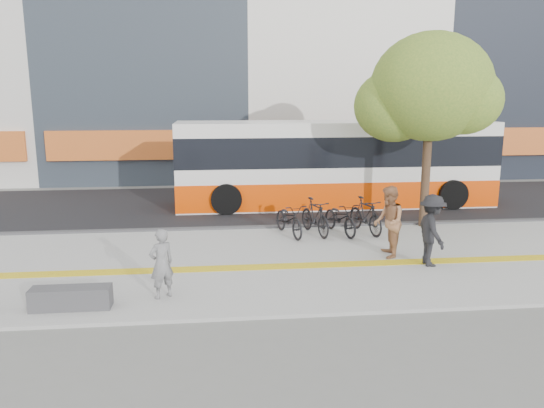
{
  "coord_description": "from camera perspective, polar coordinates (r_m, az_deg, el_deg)",
  "views": [
    {
      "loc": [
        0.41,
        -11.7,
        4.38
      ],
      "look_at": [
        1.86,
        2.0,
        1.5
      ],
      "focal_mm": 34.83,
      "sensor_mm": 36.0,
      "label": 1
    }
  ],
  "objects": [
    {
      "name": "bus",
      "position": [
        20.91,
        6.83,
        4.09
      ],
      "size": [
        12.32,
        2.92,
        3.28
      ],
      "color": "white",
      "rests_on": "street"
    },
    {
      "name": "street",
      "position": [
        21.16,
        -7.04,
        -0.15
      ],
      "size": [
        40.0,
        8.0,
        0.06
      ],
      "primitive_type": "cube",
      "color": "black",
      "rests_on": "ground"
    },
    {
      "name": "tactile_strip",
      "position": [
        13.42,
        -7.55,
        -6.97
      ],
      "size": [
        40.0,
        0.45,
        0.01
      ],
      "primitive_type": "cube",
      "color": "yellow",
      "rests_on": "sidewalk"
    },
    {
      "name": "bench",
      "position": [
        11.66,
        -20.89,
        -9.46
      ],
      "size": [
        1.6,
        0.45,
        0.45
      ],
      "primitive_type": "cube",
      "color": "#38383A",
      "rests_on": "sidewalk"
    },
    {
      "name": "pedestrian_tan",
      "position": [
        14.39,
        12.49,
        -1.9
      ],
      "size": [
        0.86,
        1.03,
        1.92
      ],
      "primitive_type": "imported",
      "rotation": [
        0.0,
        0.0,
        -1.72
      ],
      "color": "#A06C47",
      "rests_on": "sidewalk"
    },
    {
      "name": "seated_woman",
      "position": [
        11.53,
        -11.86,
        -6.33
      ],
      "size": [
        0.66,
        0.61,
        1.52
      ],
      "primitive_type": "imported",
      "rotation": [
        0.0,
        0.0,
        3.72
      ],
      "color": "black",
      "rests_on": "sidewalk"
    },
    {
      "name": "ground",
      "position": [
        12.5,
        -7.64,
        -8.81
      ],
      "size": [
        120.0,
        120.0,
        0.0
      ],
      "primitive_type": "plane",
      "color": "slate",
      "rests_on": "ground"
    },
    {
      "name": "curb",
      "position": [
        17.26,
        -7.23,
        -2.75
      ],
      "size": [
        40.0,
        0.25,
        0.14
      ],
      "primitive_type": "cube",
      "color": "#38383A",
      "rests_on": "ground"
    },
    {
      "name": "bicycle_row",
      "position": [
        16.5,
        5.92,
        -1.45
      ],
      "size": [
        3.51,
        2.04,
        1.13
      ],
      "color": "black",
      "rests_on": "sidewalk"
    },
    {
      "name": "street_tree",
      "position": [
        17.86,
        16.58,
        11.76
      ],
      "size": [
        4.4,
        3.8,
        6.31
      ],
      "color": "#3B251B",
      "rests_on": "sidewalk"
    },
    {
      "name": "sidewalk",
      "position": [
        13.91,
        -7.49,
        -6.49
      ],
      "size": [
        40.0,
        7.0,
        0.08
      ],
      "primitive_type": "cube",
      "color": "gray",
      "rests_on": "ground"
    },
    {
      "name": "pedestrian_dark",
      "position": [
        13.96,
        16.89,
        -2.74
      ],
      "size": [
        0.69,
        1.19,
        1.84
      ],
      "primitive_type": "imported",
      "rotation": [
        0.0,
        0.0,
        1.58
      ],
      "color": "black",
      "rests_on": "sidewalk"
    }
  ]
}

